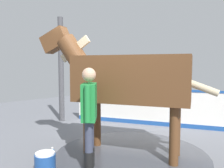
# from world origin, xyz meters

# --- Properties ---
(ground_plane) EXTENTS (16.00, 16.00, 0.02)m
(ground_plane) POSITION_xyz_m (0.00, 0.00, -0.01)
(ground_plane) COLOR slate
(wet_patch) EXTENTS (2.94, 2.94, 0.00)m
(wet_patch) POSITION_xyz_m (-0.26, -0.15, 0.00)
(wet_patch) COLOR #42444C
(wet_patch) RESTS_ON ground
(barrier_wall) EXTENTS (2.23, 4.15, 1.05)m
(barrier_wall) POSITION_xyz_m (1.79, 0.92, 0.48)
(barrier_wall) COLOR white
(barrier_wall) RESTS_ON ground
(roof_post_near) EXTENTS (0.16, 0.16, 3.14)m
(roof_post_near) POSITION_xyz_m (0.15, 3.12, 1.57)
(roof_post_near) COLOR #4C4C51
(roof_post_near) RESTS_ON ground
(horse) EXTENTS (1.91, 3.17, 2.51)m
(horse) POSITION_xyz_m (-0.32, -0.04, 1.45)
(horse) COLOR brown
(horse) RESTS_ON ground
(handler) EXTENTS (0.49, 0.52, 1.67)m
(handler) POSITION_xyz_m (-1.25, -0.13, 0.96)
(handler) COLOR black
(handler) RESTS_ON ground
(wash_bucket) EXTENTS (0.33, 0.33, 0.33)m
(wash_bucket) POSITION_xyz_m (-1.85, 0.24, 0.16)
(wash_bucket) COLOR #1E478C
(wash_bucket) RESTS_ON ground
(bottle_spray) EXTENTS (0.06, 0.06, 0.22)m
(bottle_spray) POSITION_xyz_m (-1.49, 0.66, 0.10)
(bottle_spray) COLOR blue
(bottle_spray) RESTS_ON ground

